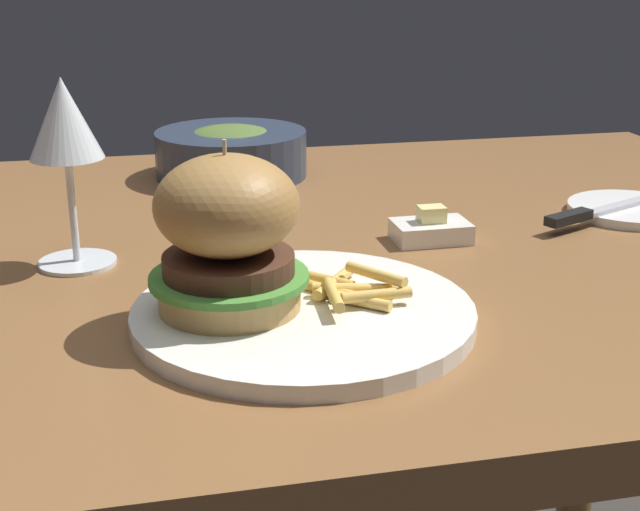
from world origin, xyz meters
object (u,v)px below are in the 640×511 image
(butter_dish, at_px, (431,230))
(soup_bowl, at_px, (231,152))
(main_plate, at_px, (303,314))
(table_knife, at_px, (603,210))
(bread_plate, at_px, (630,210))
(burger_sandwich, at_px, (228,233))
(wine_glass, at_px, (65,128))

(butter_dish, relative_size, soup_bowl, 0.39)
(butter_dish, bearing_deg, soup_bowl, 117.36)
(main_plate, relative_size, table_knife, 1.34)
(bread_plate, xyz_separation_m, table_knife, (-0.05, -0.02, 0.01))
(burger_sandwich, relative_size, soup_bowl, 0.69)
(main_plate, relative_size, butter_dish, 3.59)
(main_plate, xyz_separation_m, bread_plate, (0.41, 0.22, -0.00))
(burger_sandwich, xyz_separation_m, table_knife, (0.42, 0.19, -0.06))
(butter_dish, bearing_deg, main_plate, -133.79)
(burger_sandwich, height_order, butter_dish, burger_sandwich)
(bread_plate, distance_m, soup_bowl, 0.49)
(bread_plate, bearing_deg, table_knife, -155.98)
(main_plate, xyz_separation_m, soup_bowl, (0.01, 0.48, 0.02))
(table_knife, xyz_separation_m, soup_bowl, (-0.36, 0.29, 0.02))
(bread_plate, relative_size, soup_bowl, 0.70)
(butter_dish, bearing_deg, burger_sandwich, -143.60)
(wine_glass, xyz_separation_m, table_knife, (0.54, 0.02, -0.11))
(main_plate, distance_m, burger_sandwich, 0.09)
(soup_bowl, bearing_deg, main_plate, -90.61)
(bread_plate, relative_size, butter_dish, 1.80)
(bread_plate, height_order, soup_bowl, soup_bowl)
(soup_bowl, bearing_deg, butter_dish, -62.64)
(bread_plate, distance_m, table_knife, 0.05)
(table_knife, bearing_deg, main_plate, -152.04)
(wine_glass, bearing_deg, bread_plate, 3.56)
(wine_glass, height_order, soup_bowl, wine_glass)
(main_plate, height_order, soup_bowl, soup_bowl)
(burger_sandwich, xyz_separation_m, wine_glass, (-0.12, 0.17, 0.05))
(main_plate, height_order, burger_sandwich, burger_sandwich)
(main_plate, relative_size, bread_plate, 1.99)
(burger_sandwich, bearing_deg, soup_bowl, 82.61)
(butter_dish, bearing_deg, wine_glass, 179.06)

